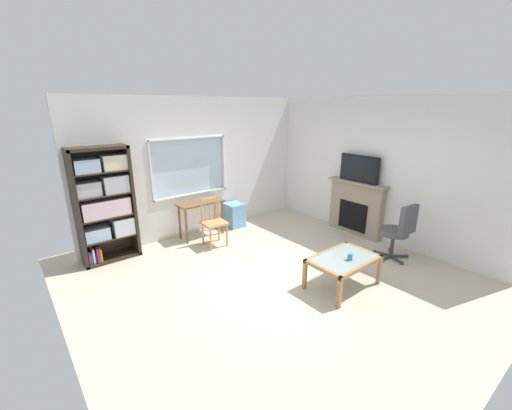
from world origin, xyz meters
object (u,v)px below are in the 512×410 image
bookshelf (105,202)px  coffee_table (343,262)px  fireplace (356,208)px  sippy_cup (350,257)px  wooden_chair (213,222)px  tv (359,169)px  office_chair (399,229)px  desk_under_window (201,209)px  plastic_drawer_unit (234,215)px

bookshelf → coffee_table: size_ratio=1.94×
bookshelf → fireplace: bookshelf is taller
sippy_cup → fireplace: bearing=32.5°
wooden_chair → tv: size_ratio=1.07×
fireplace → tv: bearing=180.0°
bookshelf → office_chair: bookshelf is taller
desk_under_window → office_chair: 3.65m
bookshelf → desk_under_window: size_ratio=2.12×
coffee_table → office_chair: bearing=-2.2°
fireplace → desk_under_window: bearing=144.1°
desk_under_window → office_chair: bearing=-55.3°
fireplace → coffee_table: bearing=-149.7°
office_chair → coffee_table: size_ratio=1.01×
plastic_drawer_unit → bookshelf: bearing=178.7°
bookshelf → coffee_table: (2.36, -3.05, -0.62)m
fireplace → office_chair: size_ratio=1.25×
fireplace → coffee_table: (-1.89, -1.11, -0.16)m
wooden_chair → coffee_table: wooden_chair is taller
tv → sippy_cup: (-1.86, -1.20, -0.85)m
desk_under_window → coffee_table: desk_under_window is taller
bookshelf → wooden_chair: (1.68, -0.62, -0.55)m
fireplace → sippy_cup: (-1.88, -1.20, -0.05)m
office_chair → fireplace: bearing=68.3°
wooden_chair → fireplace: fireplace is taller
bookshelf → plastic_drawer_unit: 2.65m
wooden_chair → fireplace: size_ratio=0.72×
tv → coffee_table: (-1.87, -1.11, -0.96)m
plastic_drawer_unit → tv: tv is taller
plastic_drawer_unit → fireplace: (1.71, -1.89, 0.29)m
wooden_chair → sippy_cup: wooden_chair is taller
desk_under_window → fireplace: bearing=-35.9°
bookshelf → tv: 4.67m
coffee_table → bookshelf: bearing=127.7°
fireplace → bookshelf: bearing=155.4°
desk_under_window → wooden_chair: (-0.03, -0.51, -0.12)m
plastic_drawer_unit → fireplace: fireplace is taller
wooden_chair → tv: (2.55, -1.33, 0.90)m
plastic_drawer_unit → sippy_cup: size_ratio=5.73×
bookshelf → tv: (4.23, -1.95, 0.34)m
wooden_chair → fireplace: (2.57, -1.33, 0.09)m
wooden_chair → office_chair: 3.26m
fireplace → tv: (-0.02, 0.00, 0.81)m
desk_under_window → plastic_drawer_unit: 0.90m
coffee_table → sippy_cup: sippy_cup is taller
desk_under_window → fireplace: size_ratio=0.73×
plastic_drawer_unit → coffee_table: plastic_drawer_unit is taller
plastic_drawer_unit → coffee_table: (-0.19, -2.99, 0.14)m
wooden_chair → coffee_table: (0.68, -2.43, -0.07)m
coffee_table → tv: bearing=30.6°
tv → office_chair: bearing=-110.9°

